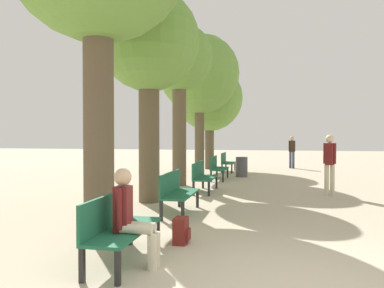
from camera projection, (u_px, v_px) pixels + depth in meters
bench_row_0 at (118, 224)px, 4.99m from camera, size 0.53×1.61×0.89m
bench_row_1 at (176, 190)px, 8.11m from camera, size 0.53×1.61×0.89m
bench_row_2 at (202, 175)px, 11.23m from camera, size 0.53×1.61×0.89m
bench_row_3 at (217, 166)px, 14.35m from camera, size 0.53×1.61×0.89m
bench_row_4 at (227, 161)px, 17.47m from camera, size 0.53×1.61×0.89m
tree_row_1 at (149, 45)px, 9.46m from camera, size 2.58×2.58×5.39m
tree_row_2 at (179, 62)px, 12.61m from camera, size 2.28×2.28×5.49m
tree_row_3 at (200, 75)px, 16.23m from camera, size 3.46×3.46×6.12m
tree_row_4 at (210, 99)px, 18.95m from camera, size 3.35×3.35×5.27m
person_seated at (131, 214)px, 4.81m from camera, size 0.59×0.34×1.27m
backpack at (181, 231)px, 5.83m from camera, size 0.24×0.30×0.41m
pedestrian_near at (330, 161)px, 10.56m from camera, size 0.35×0.30×1.72m
pedestrian_mid at (292, 150)px, 19.43m from camera, size 0.34×0.25×1.67m
trash_bin at (242, 167)px, 15.35m from camera, size 0.48×0.48×0.81m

